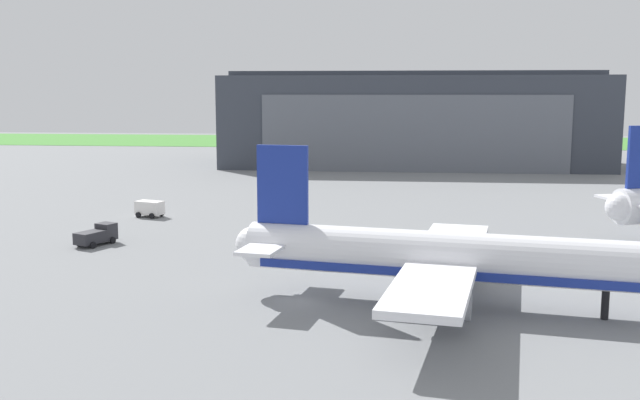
{
  "coord_description": "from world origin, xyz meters",
  "views": [
    {
      "loc": [
        7.66,
        -55.22,
        16.44
      ],
      "look_at": [
        -0.12,
        16.69,
        5.51
      ],
      "focal_mm": 40.73,
      "sensor_mm": 36.0,
      "label": 1
    }
  ],
  "objects_px": {
    "maintenance_hangar": "(412,120)",
    "airliner_near_left": "(453,258)",
    "stair_truck": "(150,208)",
    "baggage_tug": "(97,235)"
  },
  "relations": [
    {
      "from": "airliner_near_left",
      "to": "baggage_tug",
      "type": "distance_m",
      "value": 41.15
    },
    {
      "from": "maintenance_hangar",
      "to": "stair_truck",
      "type": "bearing_deg",
      "value": -115.97
    },
    {
      "from": "maintenance_hangar",
      "to": "baggage_tug",
      "type": "xyz_separation_m",
      "value": [
        -35.13,
        -90.0,
        -8.85
      ]
    },
    {
      "from": "airliner_near_left",
      "to": "stair_truck",
      "type": "relative_size",
      "value": 8.99
    },
    {
      "from": "maintenance_hangar",
      "to": "baggage_tug",
      "type": "height_order",
      "value": "maintenance_hangar"
    },
    {
      "from": "maintenance_hangar",
      "to": "baggage_tug",
      "type": "relative_size",
      "value": 16.11
    },
    {
      "from": "stair_truck",
      "to": "baggage_tug",
      "type": "xyz_separation_m",
      "value": [
        0.24,
        -17.39,
        -0.14
      ]
    },
    {
      "from": "maintenance_hangar",
      "to": "airliner_near_left",
      "type": "distance_m",
      "value": 109.16
    },
    {
      "from": "maintenance_hangar",
      "to": "airliner_near_left",
      "type": "height_order",
      "value": "maintenance_hangar"
    },
    {
      "from": "maintenance_hangar",
      "to": "stair_truck",
      "type": "relative_size",
      "value": 20.83
    }
  ]
}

